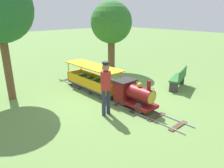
% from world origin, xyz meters
% --- Properties ---
extents(ground_plane, '(60.00, 60.00, 0.00)m').
position_xyz_m(ground_plane, '(0.00, 0.00, 0.00)').
color(ground_plane, '#608442').
extents(track, '(0.73, 6.40, 0.04)m').
position_xyz_m(track, '(0.00, -0.07, 0.02)').
color(track, gray).
rests_on(track, ground_plane).
extents(locomotive, '(0.69, 1.45, 1.02)m').
position_xyz_m(locomotive, '(0.00, 1.14, 0.48)').
color(locomotive, maroon).
rests_on(locomotive, ground_plane).
extents(passenger_car, '(0.79, 2.70, 0.97)m').
position_xyz_m(passenger_car, '(0.00, -0.97, 0.42)').
color(passenger_car, '#3F3F3F').
rests_on(passenger_car, ground_plane).
extents(conductor_person, '(0.30, 0.30, 1.62)m').
position_xyz_m(conductor_person, '(0.96, 0.92, 0.96)').
color(conductor_person, '#282D47').
rests_on(conductor_person, ground_plane).
extents(park_bench, '(1.36, 0.79, 0.82)m').
position_xyz_m(park_bench, '(-2.74, 1.12, 0.42)').
color(park_bench, '#2D6B33').
rests_on(park_bench, ground_plane).
extents(oak_tree_near, '(2.04, 2.04, 3.48)m').
position_xyz_m(oak_tree_near, '(-2.51, -2.67, 2.42)').
color(oak_tree_near, brown).
rests_on(oak_tree_near, ground_plane).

